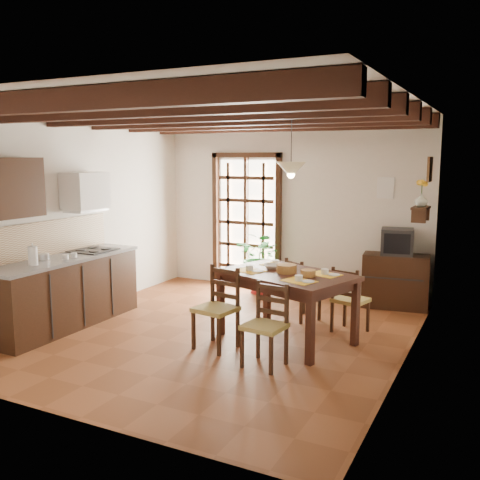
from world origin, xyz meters
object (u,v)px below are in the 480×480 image
Objects in this scene: kitchen_counter at (66,291)px; chair_far_left at (302,300)px; dining_table at (286,281)px; pendant_lamp at (291,168)px; chair_near_right at (265,341)px; chair_far_right at (350,312)px; potted_plant at (261,259)px; crt_tv at (397,242)px; chair_near_left at (216,323)px; sideboard at (395,281)px.

chair_far_left is at bearing 31.70° from kitchen_counter.
pendant_lamp is (-0.00, 0.10, 1.35)m from dining_table.
chair_near_right is 1.58m from chair_far_right.
kitchen_counter is 1.27× the size of dining_table.
chair_near_right is 3.10m from potted_plant.
crt_tv is 2.17m from potted_plant.
chair_near_left is (2.17, 0.16, -0.18)m from kitchen_counter.
sideboard is (0.30, 1.42, 0.13)m from chair_far_right.
chair_far_right is at bearing 54.41° from chair_near_left.
chair_near_right is 1.73× the size of crt_tv.
sideboard is 2.73m from pendant_lamp.
chair_far_right is 1.98m from pendant_lamp.
sideboard is at bearing 80.56° from chair_near_right.
dining_table is at bearing 54.35° from chair_near_left.
dining_table is 0.81× the size of potted_plant.
kitchen_counter is 3.15m from chair_far_left.
potted_plant is at bearing 123.48° from pendant_lamp.
dining_table is 2.09× the size of chair_far_left.
chair_far_right is at bearing -111.56° from crt_tv.
chair_far_right is (0.62, 0.62, -0.46)m from dining_table.
kitchen_counter is 2.66× the size of chair_far_left.
chair_far_right is 2.26m from potted_plant.
dining_table is 2.00× the size of chair_near_right.
chair_near_left reaches higher than sideboard.
chair_far_left is (-0.22, 1.74, -0.01)m from chair_near_right.
crt_tv reaches higher than dining_table.
crt_tv is at bearing -87.40° from chair_far_right.
chair_near_right is at bearing -64.82° from potted_plant.
chair_far_left is 1.57m from sideboard.
chair_far_right is 0.39× the size of potted_plant.
pendant_lamp is (2.79, 0.88, 1.60)m from kitchen_counter.
pendant_lamp is at bearing -56.52° from potted_plant.
dining_table is 2.25m from crt_tv.
pendant_lamp reaches higher than sideboard.
chair_far_left is at bearing -43.91° from potted_plant.
chair_far_right is (3.41, 1.40, -0.21)m from kitchen_counter.
pendant_lamp is (-0.92, -1.94, 1.68)m from sideboard.
kitchen_counter is 1.03× the size of potted_plant.
chair_near_right is at bearing -9.56° from chair_near_left.
potted_plant is (-1.10, 1.05, 0.30)m from chair_far_left.
potted_plant reaches higher than chair_far_left.
chair_near_left is at bearing -77.00° from potted_plant.
pendant_lamp is at bearing 102.38° from chair_near_right.
crt_tv is 2.41m from pendant_lamp.
potted_plant is (-0.59, 2.55, 0.27)m from chair_near_left.
chair_near_left is 1.58m from chair_far_left.
kitchen_counter is at bearing -152.41° from crt_tv.
chair_near_right is at bearing 128.69° from chair_far_left.
dining_table is 1.87× the size of chair_near_left.
crt_tv is at bearing 80.53° from chair_near_right.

